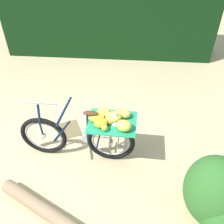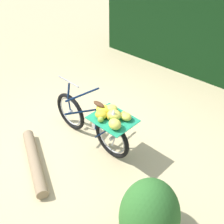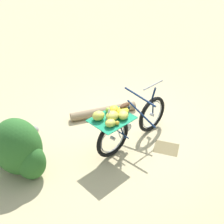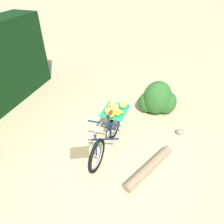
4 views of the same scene
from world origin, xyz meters
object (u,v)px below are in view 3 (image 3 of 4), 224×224
(path_stone, at_px, (34,130))
(shrub_cluster, at_px, (17,149))
(bicycle, at_px, (127,122))
(fallen_log, at_px, (104,111))

(path_stone, bearing_deg, shrub_cluster, -70.94)
(bicycle, distance_m, fallen_log, 1.19)
(path_stone, bearing_deg, bicycle, 5.40)
(bicycle, distance_m, path_stone, 1.90)
(shrub_cluster, xyz_separation_m, path_stone, (-0.33, 0.97, -0.37))
(fallen_log, bearing_deg, path_stone, -137.79)
(fallen_log, distance_m, path_stone, 1.48)
(bicycle, bearing_deg, path_stone, 123.50)
(bicycle, height_order, shrub_cluster, bicycle)
(fallen_log, relative_size, shrub_cluster, 1.36)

